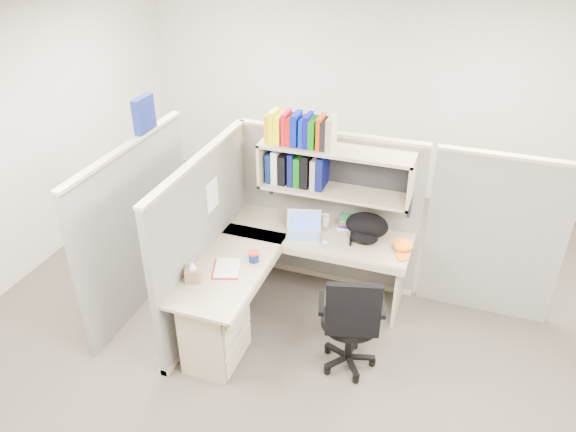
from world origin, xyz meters
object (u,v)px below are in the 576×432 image
at_px(desk, 244,303).
at_px(snack_canister, 254,256).
at_px(task_chair, 350,336).
at_px(backpack, 366,228).
at_px(laptop, 303,226).

distance_m(desk, snack_canister, 0.41).
bearing_deg(task_chair, backpack, 96.47).
bearing_deg(laptop, desk, -125.12).
distance_m(laptop, backpack, 0.57).
bearing_deg(laptop, task_chair, -64.04).
xyz_separation_m(laptop, snack_canister, (-0.28, -0.52, -0.06)).
distance_m(laptop, snack_canister, 0.60).
height_order(desk, laptop, laptop).
relative_size(desk, task_chair, 1.70).
bearing_deg(snack_canister, desk, -90.52).
bearing_deg(backpack, task_chair, -77.34).
distance_m(laptop, task_chair, 1.12).
height_order(laptop, task_chair, task_chair).
height_order(backpack, snack_canister, backpack).
bearing_deg(desk, snack_canister, 89.48).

